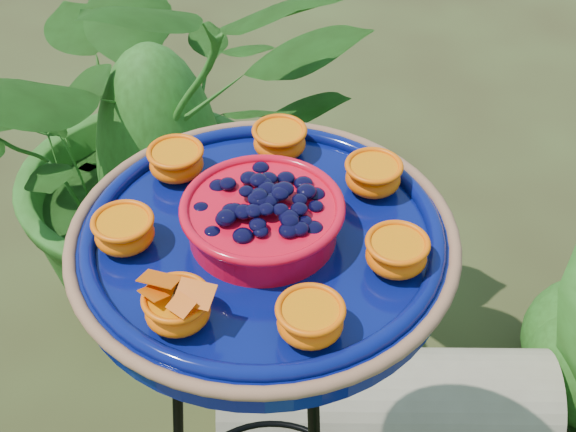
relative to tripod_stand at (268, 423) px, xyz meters
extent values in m
torus|color=black|center=(0.00, 0.00, 0.32)|extent=(0.25, 0.25, 0.02)
cylinder|color=black|center=(0.00, 0.14, -0.10)|extent=(0.02, 0.08, 0.84)
cylinder|color=#070F57|center=(0.00, 0.00, 0.36)|extent=(0.44, 0.44, 0.04)
torus|color=#956043|center=(0.00, 0.00, 0.37)|extent=(0.45, 0.45, 0.02)
torus|color=#070F57|center=(0.00, 0.00, 0.38)|extent=(0.41, 0.41, 0.02)
cylinder|color=red|center=(0.00, 0.00, 0.40)|extent=(0.17, 0.17, 0.04)
torus|color=red|center=(0.00, 0.00, 0.42)|extent=(0.19, 0.19, 0.01)
ellipsoid|color=black|center=(0.00, 0.00, 0.42)|extent=(0.15, 0.15, 0.03)
ellipsoid|color=#FF7502|center=(0.15, 0.02, 0.39)|extent=(0.07, 0.07, 0.03)
cylinder|color=orange|center=(0.15, 0.02, 0.41)|extent=(0.06, 0.06, 0.01)
ellipsoid|color=#FF7502|center=(0.08, 0.13, 0.39)|extent=(0.07, 0.07, 0.03)
cylinder|color=orange|center=(0.08, 0.13, 0.41)|extent=(0.06, 0.06, 0.01)
ellipsoid|color=#FF7502|center=(-0.06, 0.14, 0.39)|extent=(0.07, 0.07, 0.03)
cylinder|color=orange|center=(-0.06, 0.14, 0.41)|extent=(0.06, 0.06, 0.01)
ellipsoid|color=#FF7502|center=(-0.15, 0.04, 0.39)|extent=(0.07, 0.07, 0.03)
cylinder|color=orange|center=(-0.15, 0.04, 0.41)|extent=(0.06, 0.06, 0.01)
ellipsoid|color=#FF7502|center=(-0.13, -0.09, 0.39)|extent=(0.07, 0.07, 0.03)
cylinder|color=orange|center=(-0.13, -0.09, 0.41)|extent=(0.06, 0.06, 0.01)
ellipsoid|color=#FF7502|center=(-0.01, -0.15, 0.39)|extent=(0.07, 0.07, 0.03)
cylinder|color=orange|center=(-0.01, -0.15, 0.41)|extent=(0.06, 0.06, 0.01)
ellipsoid|color=#FF7502|center=(0.11, -0.10, 0.39)|extent=(0.07, 0.07, 0.03)
cylinder|color=orange|center=(0.11, -0.10, 0.41)|extent=(0.06, 0.06, 0.01)
cylinder|color=black|center=(-0.01, -0.15, 0.42)|extent=(0.01, 0.03, 0.00)
cube|color=#E86404|center=(-0.03, -0.15, 0.42)|extent=(0.04, 0.03, 0.01)
cube|color=#E86404|center=(0.01, -0.15, 0.42)|extent=(0.04, 0.03, 0.01)
cylinder|color=tan|center=(0.05, 0.39, -0.40)|extent=(0.71, 0.52, 0.23)
imported|color=#214612|center=(-0.58, 0.53, -0.03)|extent=(1.14, 1.12, 0.96)
camera|label=1|loc=(0.34, -0.58, 1.00)|focal=50.00mm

